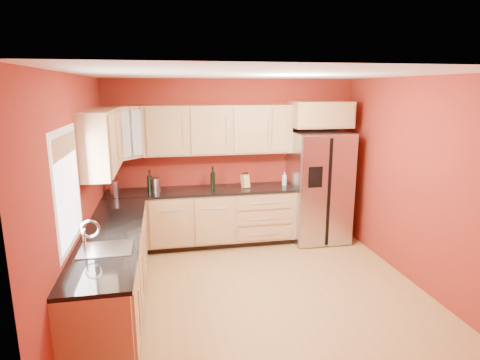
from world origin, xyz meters
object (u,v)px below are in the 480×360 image
object	(u,v)px
soap_dispenser	(284,179)
wine_bottle_a	(213,177)
knife_block	(245,181)
canister_left	(156,185)
refrigerator	(318,187)

from	to	relation	value
soap_dispenser	wine_bottle_a	bearing A→B (deg)	178.77
knife_block	canister_left	bearing A→B (deg)	158.29
refrigerator	knife_block	distance (m)	1.21
canister_left	soap_dispenser	distance (m)	2.03
canister_left	refrigerator	bearing A→B (deg)	-0.91
knife_block	soap_dispenser	bearing A→B (deg)	-18.20
refrigerator	canister_left	distance (m)	2.59
wine_bottle_a	soap_dispenser	size ratio (longest dim) A/B	1.65
knife_block	soap_dispenser	xyz separation A→B (m)	(0.66, 0.05, 0.00)
wine_bottle_a	soap_dispenser	bearing A→B (deg)	-1.23
wine_bottle_a	refrigerator	bearing A→B (deg)	-4.05
canister_left	wine_bottle_a	size ratio (longest dim) A/B	0.62
refrigerator	soap_dispenser	size ratio (longest dim) A/B	8.50
canister_left	wine_bottle_a	world-z (taller)	wine_bottle_a
canister_left	wine_bottle_a	distance (m)	0.88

